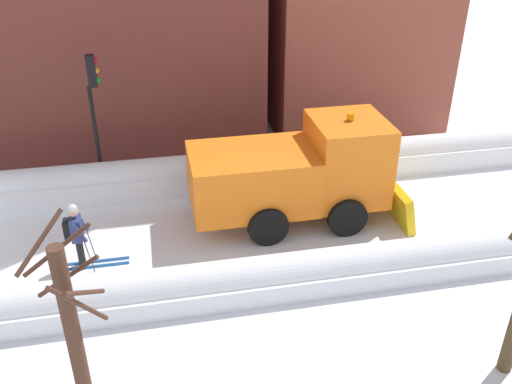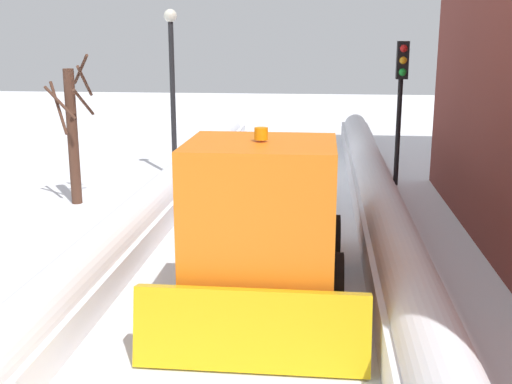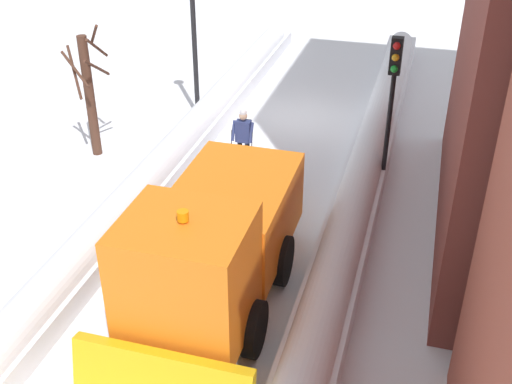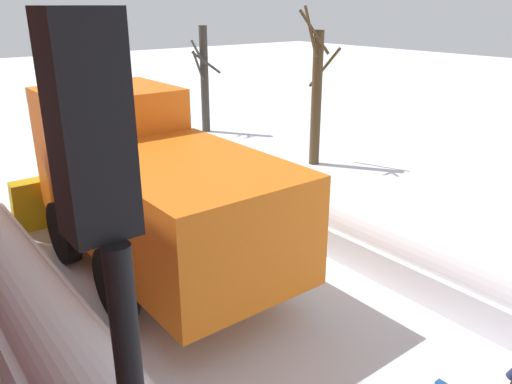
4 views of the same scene
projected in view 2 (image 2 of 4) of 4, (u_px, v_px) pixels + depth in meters
ground_plane at (243, 294)px, 11.20m from camera, size 80.00×80.00×0.00m
snowbank_left at (402, 271)px, 10.80m from camera, size 1.10×36.00×1.16m
snowbank_right at (93, 266)px, 11.38m from camera, size 1.10×36.00×0.98m
plow_truck at (269, 210)px, 11.02m from camera, size 3.20×5.98×3.12m
skier at (243, 167)px, 17.00m from camera, size 0.62×1.80×1.81m
traffic_light_pole at (401, 94)px, 15.64m from camera, size 0.28×0.42×4.29m
street_lamp at (172, 73)px, 19.75m from camera, size 0.40×0.40×5.21m
bare_tree_near at (73, 132)px, 16.84m from camera, size 1.25×1.28×3.98m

